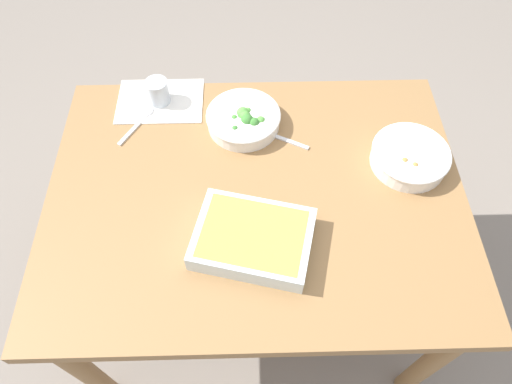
# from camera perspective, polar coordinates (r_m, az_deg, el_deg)

# --- Properties ---
(ground_plane) EXTENTS (6.00, 6.00, 0.00)m
(ground_plane) POSITION_cam_1_polar(r_m,az_deg,el_deg) (1.97, 0.00, -12.03)
(ground_plane) COLOR slate
(dining_table) EXTENTS (1.20, 0.90, 0.74)m
(dining_table) POSITION_cam_1_polar(r_m,az_deg,el_deg) (1.38, 0.00, -2.07)
(dining_table) COLOR olive
(dining_table) RESTS_ON ground_plane
(placemat) EXTENTS (0.28, 0.20, 0.00)m
(placemat) POSITION_cam_1_polar(r_m,az_deg,el_deg) (1.57, -11.87, 11.06)
(placemat) COLOR silver
(placemat) RESTS_ON dining_table
(stew_bowl) EXTENTS (0.23, 0.23, 0.06)m
(stew_bowl) POSITION_cam_1_polar(r_m,az_deg,el_deg) (1.42, 18.65, 4.23)
(stew_bowl) COLOR white
(stew_bowl) RESTS_ON dining_table
(broccoli_bowl) EXTENTS (0.23, 0.23, 0.07)m
(broccoli_bowl) POSITION_cam_1_polar(r_m,az_deg,el_deg) (1.44, -1.55, 9.12)
(broccoli_bowl) COLOR white
(broccoli_bowl) RESTS_ON dining_table
(baking_dish) EXTENTS (0.34, 0.29, 0.06)m
(baking_dish) POSITION_cam_1_polar(r_m,az_deg,el_deg) (1.19, -0.38, -5.78)
(baking_dish) COLOR silver
(baking_dish) RESTS_ON dining_table
(drink_cup) EXTENTS (0.07, 0.07, 0.08)m
(drink_cup) POSITION_cam_1_polar(r_m,az_deg,el_deg) (1.54, -12.11, 12.01)
(drink_cup) COLOR #B2BCC6
(drink_cup) RESTS_ON dining_table
(spoon_by_stew) EXTENTS (0.17, 0.09, 0.01)m
(spoon_by_stew) POSITION_cam_1_polar(r_m,az_deg,el_deg) (1.44, 16.75, 4.18)
(spoon_by_stew) COLOR silver
(spoon_by_stew) RESTS_ON dining_table
(spoon_by_broccoli) EXTENTS (0.16, 0.10, 0.01)m
(spoon_by_broccoli) POSITION_cam_1_polar(r_m,az_deg,el_deg) (1.43, 2.37, 7.04)
(spoon_by_broccoli) COLOR silver
(spoon_by_broccoli) RESTS_ON dining_table
(spoon_spare) EXTENTS (0.11, 0.16, 0.01)m
(spoon_spare) POSITION_cam_1_polar(r_m,az_deg,el_deg) (1.52, -14.15, 8.64)
(spoon_spare) COLOR silver
(spoon_spare) RESTS_ON dining_table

